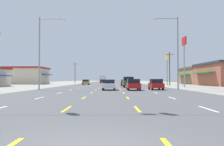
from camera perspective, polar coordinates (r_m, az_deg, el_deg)
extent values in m
plane|color=#4C4C4F|center=(71.51, -0.59, -2.66)|extent=(572.00, 572.00, 0.00)
cube|color=gray|center=(75.83, -19.66, -2.50)|extent=(28.00, 440.00, 0.01)
cube|color=gray|center=(75.51, 18.57, -2.52)|extent=(28.00, 440.00, 0.01)
cube|color=white|center=(20.85, -16.26, -5.45)|extent=(0.14, 2.60, 0.01)
cube|color=white|center=(28.12, -12.02, -4.43)|extent=(0.14, 2.60, 0.01)
cube|color=white|center=(35.49, -9.53, -3.83)|extent=(0.14, 2.60, 0.01)
cube|color=white|center=(42.90, -7.90, -3.42)|extent=(0.14, 2.60, 0.01)
cube|color=white|center=(50.34, -6.75, -3.14)|extent=(0.14, 2.60, 0.01)
cube|color=white|center=(57.80, -5.90, -2.93)|extent=(0.14, 2.60, 0.01)
cube|color=white|center=(65.26, -5.25, -2.76)|extent=(0.14, 2.60, 0.01)
cube|color=white|center=(72.73, -4.73, -2.63)|extent=(0.14, 2.60, 0.01)
cube|color=white|center=(80.21, -4.30, -2.52)|extent=(0.14, 2.60, 0.01)
cube|color=white|center=(87.69, -3.95, -2.44)|extent=(0.14, 2.60, 0.01)
cube|color=white|center=(95.18, -3.65, -2.36)|extent=(0.14, 2.60, 0.01)
cube|color=white|center=(102.66, -3.40, -2.30)|extent=(0.14, 2.60, 0.01)
cube|color=white|center=(110.15, -3.18, -2.24)|extent=(0.14, 2.60, 0.01)
cube|color=white|center=(117.64, -2.99, -2.19)|extent=(0.14, 2.60, 0.01)
cube|color=white|center=(125.13, -2.82, -2.15)|extent=(0.14, 2.60, 0.01)
cube|color=white|center=(132.62, -2.68, -2.11)|extent=(0.14, 2.60, 0.01)
cube|color=white|center=(140.12, -2.54, -2.08)|extent=(0.14, 2.60, 0.01)
cube|color=white|center=(147.61, -2.42, -2.05)|extent=(0.14, 2.60, 0.01)
cube|color=white|center=(155.10, -2.31, -2.02)|extent=(0.14, 2.60, 0.01)
cube|color=white|center=(162.60, -2.22, -2.00)|extent=(0.14, 2.60, 0.01)
cube|color=white|center=(170.09, -2.13, -1.98)|extent=(0.14, 2.60, 0.01)
cube|color=white|center=(177.59, -2.05, -1.95)|extent=(0.14, 2.60, 0.01)
cube|color=white|center=(185.09, -1.97, -1.94)|extent=(0.14, 2.60, 0.01)
cube|color=white|center=(192.58, -1.90, -1.92)|extent=(0.14, 2.60, 0.01)
cube|color=white|center=(200.08, -1.84, -1.90)|extent=(0.14, 2.60, 0.01)
cube|color=white|center=(207.58, -1.78, -1.89)|extent=(0.14, 2.60, 0.01)
cube|color=white|center=(215.07, -1.72, -1.87)|extent=(0.14, 2.60, 0.01)
cube|color=white|center=(222.57, -1.67, -1.86)|extent=(0.14, 2.60, 0.01)
cube|color=yellow|center=(12.77, -10.42, -8.04)|extent=(0.14, 2.60, 0.01)
cube|color=yellow|center=(20.17, -6.61, -5.63)|extent=(0.14, 2.60, 0.01)
cube|color=yellow|center=(27.62, -4.87, -4.52)|extent=(0.14, 2.60, 0.01)
cube|color=yellow|center=(35.09, -3.87, -3.87)|extent=(0.14, 2.60, 0.01)
cube|color=yellow|center=(42.57, -3.22, -3.45)|extent=(0.14, 2.60, 0.01)
cube|color=yellow|center=(50.06, -2.77, -3.16)|extent=(0.14, 2.60, 0.01)
cube|color=yellow|center=(57.55, -2.43, -2.94)|extent=(0.14, 2.60, 0.01)
cube|color=yellow|center=(65.05, -2.17, -2.77)|extent=(0.14, 2.60, 0.01)
cube|color=yellow|center=(72.54, -1.97, -2.64)|extent=(0.14, 2.60, 0.01)
cube|color=yellow|center=(80.04, -1.80, -2.53)|extent=(0.14, 2.60, 0.01)
cube|color=yellow|center=(87.53, -1.66, -2.44)|extent=(0.14, 2.60, 0.01)
cube|color=yellow|center=(95.03, -1.55, -2.37)|extent=(0.14, 2.60, 0.01)
cube|color=yellow|center=(102.53, -1.45, -2.30)|extent=(0.14, 2.60, 0.01)
cube|color=yellow|center=(110.02, -1.36, -2.25)|extent=(0.14, 2.60, 0.01)
cube|color=yellow|center=(117.52, -1.29, -2.20)|extent=(0.14, 2.60, 0.01)
cube|color=yellow|center=(125.02, -1.22, -2.15)|extent=(0.14, 2.60, 0.01)
cube|color=yellow|center=(132.52, -1.16, -2.12)|extent=(0.14, 2.60, 0.01)
cube|color=yellow|center=(140.02, -1.11, -2.08)|extent=(0.14, 2.60, 0.01)
cube|color=yellow|center=(147.51, -1.06, -2.05)|extent=(0.14, 2.60, 0.01)
cube|color=yellow|center=(155.01, -1.02, -2.02)|extent=(0.14, 2.60, 0.01)
cube|color=yellow|center=(162.51, -0.98, -2.00)|extent=(0.14, 2.60, 0.01)
cube|color=yellow|center=(170.01, -0.95, -1.98)|extent=(0.14, 2.60, 0.01)
cube|color=yellow|center=(177.51, -0.92, -1.96)|extent=(0.14, 2.60, 0.01)
cube|color=yellow|center=(185.01, -0.89, -1.94)|extent=(0.14, 2.60, 0.01)
cube|color=yellow|center=(192.51, -0.86, -1.92)|extent=(0.14, 2.60, 0.01)
cube|color=yellow|center=(200.01, -0.83, -1.90)|extent=(0.14, 2.60, 0.01)
cube|color=yellow|center=(207.51, -0.81, -1.89)|extent=(0.14, 2.60, 0.01)
cube|color=yellow|center=(215.01, -0.79, -1.87)|extent=(0.14, 2.60, 0.01)
cube|color=yellow|center=(222.51, -0.77, -1.86)|extent=(0.14, 2.60, 0.01)
cube|color=yellow|center=(12.64, 5.56, -8.13)|extent=(0.14, 2.60, 0.01)
cube|color=yellow|center=(20.08, 3.41, -5.66)|extent=(0.14, 2.60, 0.01)
cube|color=yellow|center=(27.56, 2.43, -4.53)|extent=(0.14, 2.60, 0.01)
cube|color=yellow|center=(35.04, 1.87, -3.88)|extent=(0.14, 2.60, 0.01)
cube|color=yellow|center=(42.53, 1.50, -3.45)|extent=(0.14, 2.60, 0.01)
cube|color=yellow|center=(50.03, 1.25, -3.16)|extent=(0.14, 2.60, 0.01)
cube|color=yellow|center=(57.52, 1.06, -2.94)|extent=(0.14, 2.60, 0.01)
cube|color=yellow|center=(65.02, 0.92, -2.77)|extent=(0.14, 2.60, 0.01)
cube|color=yellow|center=(72.52, 0.80, -2.64)|extent=(0.14, 2.60, 0.01)
cube|color=yellow|center=(80.01, 0.71, -2.53)|extent=(0.14, 2.60, 0.01)
cube|color=yellow|center=(87.51, 0.63, -2.44)|extent=(0.14, 2.60, 0.01)
cube|color=yellow|center=(95.01, 0.57, -2.37)|extent=(0.14, 2.60, 0.01)
cube|color=yellow|center=(102.51, 0.51, -2.30)|extent=(0.14, 2.60, 0.01)
cube|color=yellow|center=(110.01, 0.46, -2.25)|extent=(0.14, 2.60, 0.01)
cube|color=yellow|center=(117.51, 0.42, -2.20)|extent=(0.14, 2.60, 0.01)
cube|color=yellow|center=(125.01, 0.39, -2.15)|extent=(0.14, 2.60, 0.01)
cube|color=yellow|center=(132.50, 0.35, -2.12)|extent=(0.14, 2.60, 0.01)
cube|color=yellow|center=(140.00, 0.32, -2.08)|extent=(0.14, 2.60, 0.01)
cube|color=yellow|center=(147.50, 0.30, -2.05)|extent=(0.14, 2.60, 0.01)
cube|color=yellow|center=(155.00, 0.27, -2.02)|extent=(0.14, 2.60, 0.01)
cube|color=yellow|center=(162.50, 0.25, -2.00)|extent=(0.14, 2.60, 0.01)
cube|color=yellow|center=(170.00, 0.23, -1.98)|extent=(0.14, 2.60, 0.01)
cube|color=yellow|center=(177.50, 0.21, -1.96)|extent=(0.14, 2.60, 0.01)
cube|color=yellow|center=(185.00, 0.20, -1.94)|extent=(0.14, 2.60, 0.01)
cube|color=yellow|center=(192.50, 0.18, -1.92)|extent=(0.14, 2.60, 0.01)
cube|color=yellow|center=(200.00, 0.17, -1.90)|extent=(0.14, 2.60, 0.01)
cube|color=yellow|center=(207.50, 0.16, -1.89)|extent=(0.14, 2.60, 0.01)
cube|color=yellow|center=(215.00, 0.14, -1.87)|extent=(0.14, 2.60, 0.01)
cube|color=yellow|center=(222.50, 0.13, -1.86)|extent=(0.14, 2.60, 0.01)
cube|color=white|center=(13.44, 20.71, -7.64)|extent=(0.14, 2.60, 0.01)
cube|color=white|center=(20.60, 13.22, -5.52)|extent=(0.14, 2.60, 0.01)
cube|color=white|center=(27.94, 9.64, -4.47)|extent=(0.14, 2.60, 0.01)
cube|color=white|center=(35.34, 7.56, -3.84)|extent=(0.14, 2.60, 0.01)
cube|color=white|center=(42.78, 6.20, -3.44)|extent=(0.14, 2.60, 0.01)
cube|color=white|center=(50.24, 5.25, -3.15)|extent=(0.14, 2.60, 0.01)
cube|color=white|center=(57.71, 4.54, -2.93)|extent=(0.14, 2.60, 0.01)
cube|color=white|center=(65.18, 4.00, -2.77)|extent=(0.14, 2.60, 0.01)
cube|color=white|center=(72.66, 3.57, -2.63)|extent=(0.14, 2.60, 0.01)
cube|color=white|center=(80.14, 3.21, -2.53)|extent=(0.14, 2.60, 0.01)
cube|color=white|center=(87.63, 2.92, -2.44)|extent=(0.14, 2.60, 0.01)
cube|color=white|center=(95.12, 2.68, -2.36)|extent=(0.14, 2.60, 0.01)
cube|color=white|center=(102.61, 2.47, -2.30)|extent=(0.14, 2.60, 0.01)
cube|color=white|center=(110.10, 2.29, -2.24)|extent=(0.14, 2.60, 0.01)
cube|color=white|center=(117.60, 2.13, -2.20)|extent=(0.14, 2.60, 0.01)
cube|color=white|center=(125.09, 1.99, -2.15)|extent=(0.14, 2.60, 0.01)
cube|color=white|center=(132.58, 1.87, -2.12)|extent=(0.14, 2.60, 0.01)
cube|color=white|center=(140.08, 1.76, -2.08)|extent=(0.14, 2.60, 0.01)
cube|color=white|center=(147.57, 1.66, -2.05)|extent=(0.14, 2.60, 0.01)
cube|color=white|center=(155.07, 1.57, -2.02)|extent=(0.14, 2.60, 0.01)
cube|color=white|center=(162.57, 1.49, -2.00)|extent=(0.14, 2.60, 0.01)
cube|color=white|center=(170.06, 1.41, -1.98)|extent=(0.14, 2.60, 0.01)
cube|color=white|center=(177.56, 1.34, -1.96)|extent=(0.14, 2.60, 0.01)
cube|color=white|center=(185.06, 1.28, -1.94)|extent=(0.14, 2.60, 0.01)
cube|color=white|center=(192.55, 1.23, -1.92)|extent=(0.14, 2.60, 0.01)
cube|color=white|center=(200.05, 1.17, -1.90)|extent=(0.14, 2.60, 0.01)
cube|color=white|center=(207.55, 1.12, -1.89)|extent=(0.14, 2.60, 0.01)
cube|color=white|center=(215.05, 1.08, -1.87)|extent=(0.14, 2.60, 0.01)
cube|color=white|center=(222.55, 1.03, -1.86)|extent=(0.14, 2.60, 0.01)
cube|color=red|center=(34.59, 4.67, -2.87)|extent=(1.72, 3.90, 0.66)
cube|color=black|center=(34.34, 4.70, -1.84)|extent=(1.58, 1.90, 0.58)
cylinder|color=black|center=(35.95, 3.30, -3.35)|extent=(0.20, 0.60, 0.60)
cylinder|color=black|center=(36.07, 5.65, -3.33)|extent=(0.20, 0.60, 0.60)
cylinder|color=black|center=(33.15, 3.60, -3.50)|extent=(0.20, 0.60, 0.60)
cylinder|color=black|center=(33.28, 6.14, -3.49)|extent=(0.20, 0.60, 0.60)
cube|color=white|center=(35.30, -0.94, -2.85)|extent=(1.80, 4.50, 0.62)
cube|color=black|center=(35.19, -0.94, -1.92)|extent=(1.62, 2.10, 0.52)
cylinder|color=black|center=(36.87, -2.10, -3.27)|extent=(0.22, 0.64, 0.64)
cylinder|color=black|center=(36.85, 0.29, -3.27)|extent=(0.22, 0.64, 0.64)
cylinder|color=black|center=(33.78, -2.28, -3.43)|extent=(0.22, 0.64, 0.64)
cylinder|color=black|center=(33.75, 0.34, -3.43)|extent=(0.22, 0.64, 0.64)
cube|color=red|center=(36.64, 9.72, -2.78)|extent=(1.72, 3.90, 0.66)
cube|color=black|center=(36.38, 9.78, -1.81)|extent=(1.58, 1.90, 0.58)
cylinder|color=black|center=(37.91, 8.25, -3.24)|extent=(0.20, 0.60, 0.60)
cylinder|color=black|center=(38.16, 10.46, -3.22)|extent=(0.20, 0.60, 0.60)
cylinder|color=black|center=(35.14, 8.92, -3.37)|extent=(0.20, 0.60, 0.60)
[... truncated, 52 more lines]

